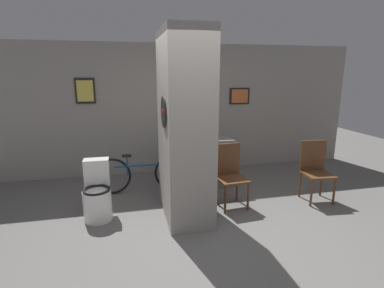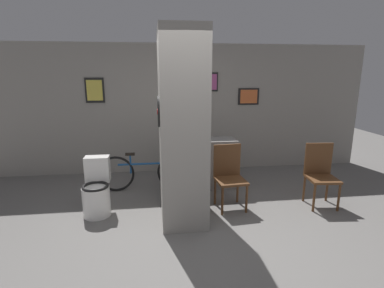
% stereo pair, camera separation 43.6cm
% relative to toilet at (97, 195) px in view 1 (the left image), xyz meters
% --- Properties ---
extents(ground_plane, '(14.00, 14.00, 0.00)m').
position_rel_toilet_xyz_m(ground_plane, '(1.34, -0.73, -0.34)').
color(ground_plane, slate).
extents(wall_back, '(8.00, 0.09, 2.60)m').
position_rel_toilet_xyz_m(wall_back, '(1.34, 1.90, 0.96)').
color(wall_back, gray).
rests_on(wall_back, ground_plane).
extents(pillar_center, '(0.64, 1.21, 2.60)m').
position_rel_toilet_xyz_m(pillar_center, '(1.24, -0.13, 0.96)').
color(pillar_center, gray).
rests_on(pillar_center, ground_plane).
extents(counter_shelf, '(1.21, 0.44, 0.88)m').
position_rel_toilet_xyz_m(counter_shelf, '(1.70, 0.86, 0.10)').
color(counter_shelf, gray).
rests_on(counter_shelf, ground_plane).
extents(toilet, '(0.39, 0.55, 0.82)m').
position_rel_toilet_xyz_m(toilet, '(0.00, 0.00, 0.00)').
color(toilet, white).
rests_on(toilet, ground_plane).
extents(chair_near_pillar, '(0.46, 0.46, 0.97)m').
position_rel_toilet_xyz_m(chair_near_pillar, '(1.98, -0.00, 0.18)').
color(chair_near_pillar, brown).
rests_on(chair_near_pillar, ground_plane).
extents(chair_by_doorway, '(0.47, 0.47, 0.97)m').
position_rel_toilet_xyz_m(chair_by_doorway, '(3.41, -0.10, 0.18)').
color(chair_by_doorway, brown).
rests_on(chair_by_doorway, ground_plane).
extents(bicycle, '(1.67, 0.42, 0.69)m').
position_rel_toilet_xyz_m(bicycle, '(0.70, 0.84, -0.01)').
color(bicycle, black).
rests_on(bicycle, ground_plane).
extents(bottle_tall, '(0.07, 0.07, 0.29)m').
position_rel_toilet_xyz_m(bottle_tall, '(1.61, 0.77, 0.65)').
color(bottle_tall, silver).
rests_on(bottle_tall, counter_shelf).
extents(bottle_short, '(0.08, 0.08, 0.25)m').
position_rel_toilet_xyz_m(bottle_short, '(1.50, 0.85, 0.63)').
color(bottle_short, '#267233').
rests_on(bottle_short, counter_shelf).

